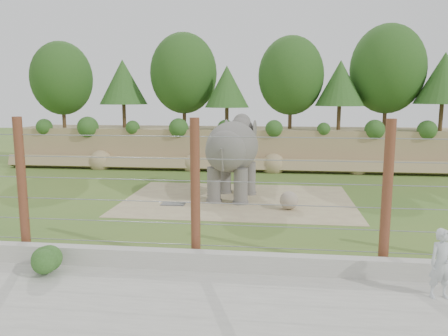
# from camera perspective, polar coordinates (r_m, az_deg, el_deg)

# --- Properties ---
(ground) EXTENTS (90.00, 90.00, 0.00)m
(ground) POSITION_cam_1_polar(r_m,az_deg,el_deg) (16.64, -0.83, -6.55)
(ground) COLOR #3F6727
(ground) RESTS_ON ground
(back_embankment) EXTENTS (30.00, 5.52, 8.77)m
(back_embankment) POSITION_cam_1_polar(r_m,az_deg,el_deg) (28.59, 3.77, 8.10)
(back_embankment) COLOR tan
(back_embankment) RESTS_ON ground
(dirt_patch) EXTENTS (10.00, 7.00, 0.02)m
(dirt_patch) POSITION_cam_1_polar(r_m,az_deg,el_deg) (19.47, 1.82, -4.18)
(dirt_patch) COLOR #9A8262
(dirt_patch) RESTS_ON ground
(drain_grate) EXTENTS (1.00, 0.60, 0.03)m
(drain_grate) POSITION_cam_1_polar(r_m,az_deg,el_deg) (18.77, -6.64, -4.67)
(drain_grate) COLOR #262628
(drain_grate) RESTS_ON dirt_patch
(elephant) EXTENTS (2.47, 4.70, 3.64)m
(elephant) POSITION_cam_1_polar(r_m,az_deg,el_deg) (19.48, 1.10, 1.25)
(elephant) COLOR #5A5751
(elephant) RESTS_ON ground
(stone_ball) EXTENTS (0.75, 0.75, 0.75)m
(stone_ball) POSITION_cam_1_polar(r_m,az_deg,el_deg) (17.93, 8.50, -4.19)
(stone_ball) COLOR gray
(stone_ball) RESTS_ON dirt_patch
(retaining_wall) EXTENTS (26.00, 0.35, 0.50)m
(retaining_wall) POSITION_cam_1_polar(r_m,az_deg,el_deg) (11.87, -4.13, -11.92)
(retaining_wall) COLOR #A4A198
(retaining_wall) RESTS_ON ground
(walkway) EXTENTS (26.00, 4.00, 0.01)m
(walkway) POSITION_cam_1_polar(r_m,az_deg,el_deg) (10.18, -6.35, -17.21)
(walkway) COLOR #A4A198
(walkway) RESTS_ON ground
(barrier_fence) EXTENTS (20.26, 0.26, 4.00)m
(barrier_fence) POSITION_cam_1_polar(r_m,az_deg,el_deg) (11.84, -3.77, -3.12)
(barrier_fence) COLOR #5A3018
(barrier_fence) RESTS_ON ground
(walkway_shrub) EXTENTS (0.74, 0.74, 0.74)m
(walkway_shrub) POSITION_cam_1_polar(r_m,az_deg,el_deg) (12.37, -22.39, -11.09)
(walkway_shrub) COLOR #2A521C
(walkway_shrub) RESTS_ON walkway
(zookeeper) EXTENTS (0.66, 0.50, 1.62)m
(zookeeper) POSITION_cam_1_polar(r_m,az_deg,el_deg) (11.21, 26.56, -11.12)
(zookeeper) COLOR #B3B7BD
(zookeeper) RESTS_ON walkway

